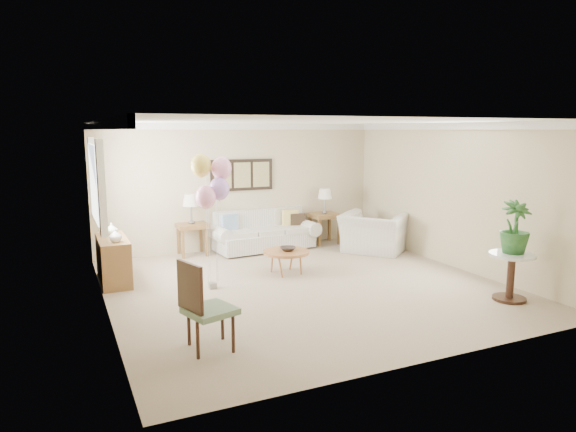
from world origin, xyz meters
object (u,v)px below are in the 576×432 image
at_px(accent_chair, 203,305).
at_px(armchair, 373,233).
at_px(sofa, 264,234).
at_px(coffee_table, 286,253).
at_px(balloon_cluster, 212,181).

bearing_deg(accent_chair, armchair, 36.04).
xyz_separation_m(armchair, accent_chair, (-4.43, -3.22, 0.14)).
height_order(sofa, coffee_table, sofa).
bearing_deg(coffee_table, sofa, 80.14).
xyz_separation_m(sofa, balloon_cluster, (-1.69, -2.13, 1.38)).
relative_size(sofa, accent_chair, 2.22).
height_order(accent_chair, balloon_cluster, balloon_cluster).
xyz_separation_m(sofa, coffee_table, (-0.33, -1.87, 0.05)).
bearing_deg(balloon_cluster, accent_chair, -109.12).
bearing_deg(sofa, accent_chair, -119.51).
bearing_deg(balloon_cluster, sofa, 51.54).
relative_size(coffee_table, accent_chair, 0.78).
bearing_deg(balloon_cluster, armchair, 15.27).
bearing_deg(armchair, accent_chair, 87.83).
xyz_separation_m(armchair, balloon_cluster, (-3.66, -1.00, 1.31)).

